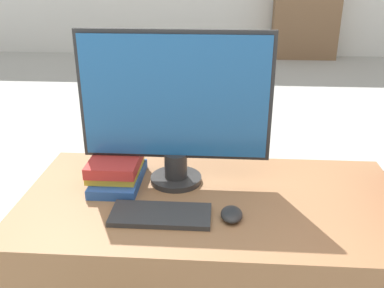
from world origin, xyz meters
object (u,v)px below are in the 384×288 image
Objects in this scene: mouse at (232,214)px; far_chair at (201,68)px; keyboard at (161,215)px; monitor at (175,106)px; book_stack at (117,169)px.

far_chair is (-0.26, 3.30, -0.30)m from mouse.
keyboard is 0.22m from mouse.
mouse is (0.20, -0.23, -0.27)m from monitor.
book_stack is (-0.19, 0.23, 0.04)m from keyboard.
monitor is 2.34× the size of book_stack.
book_stack is (-0.41, 0.22, 0.03)m from mouse.
keyboard is 1.12× the size of book_stack.
book_stack is at bearing -118.46° from far_chair.
mouse is (0.22, 0.01, 0.01)m from keyboard.
mouse reaches higher than keyboard.
monitor is 0.41m from mouse.
keyboard is at bearing -95.52° from monitor.
monitor is 3.12m from far_chair.
mouse is 0.46m from book_stack.
book_stack is 0.33× the size of far_chair.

